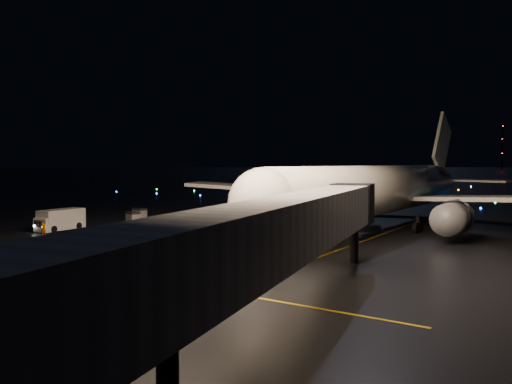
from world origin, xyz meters
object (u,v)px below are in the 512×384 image
(baggage_cart_0, at_px, (174,222))
(pushback_tug, at_px, (237,269))
(service_truck, at_px, (61,220))
(baggage_cart_3, at_px, (140,214))
(baggage_cart_1, at_px, (197,218))
(crew_c, at_px, (178,222))
(airliner, at_px, (390,163))
(crew_a, at_px, (44,228))
(baggage_cart_2, at_px, (133,218))
(belt_loader, at_px, (271,233))

(baggage_cart_0, bearing_deg, pushback_tug, -57.13)
(service_truck, bearing_deg, pushback_tug, -21.96)
(service_truck, height_order, baggage_cart_3, service_truck)
(baggage_cart_0, xyz_separation_m, baggage_cart_1, (-0.12, 4.70, 0.05))
(service_truck, xyz_separation_m, baggage_cart_3, (-1.16, 14.14, -0.53))
(crew_c, bearing_deg, airliner, 100.93)
(crew_c, bearing_deg, baggage_cart_1, 166.47)
(pushback_tug, xyz_separation_m, service_truck, (-33.58, 10.10, 0.43))
(baggage_cart_0, bearing_deg, crew_c, -8.93)
(baggage_cart_1, bearing_deg, service_truck, -137.46)
(crew_a, relative_size, baggage_cart_2, 0.88)
(baggage_cart_2, bearing_deg, crew_a, -75.30)
(pushback_tug, bearing_deg, baggage_cart_1, 134.92)
(crew_c, bearing_deg, belt_loader, 49.25)
(belt_loader, bearing_deg, airliner, 52.17)
(airliner, bearing_deg, crew_a, -136.76)
(service_truck, xyz_separation_m, crew_a, (1.94, -3.77, -0.50))
(crew_a, xyz_separation_m, baggage_cart_2, (0.24, 13.48, -0.03))
(crew_a, xyz_separation_m, baggage_cart_3, (-3.10, 17.91, -0.03))
(pushback_tug, height_order, baggage_cart_1, baggage_cart_1)
(belt_loader, bearing_deg, crew_c, 137.27)
(pushback_tug, xyz_separation_m, baggage_cart_3, (-34.74, 24.24, -0.10))
(service_truck, bearing_deg, baggage_cart_0, 34.45)
(service_truck, xyz_separation_m, baggage_cart_2, (2.19, 9.71, -0.53))
(belt_loader, height_order, baggage_cart_1, belt_loader)
(baggage_cart_0, bearing_deg, service_truck, -158.14)
(baggage_cart_3, bearing_deg, crew_a, -76.04)
(belt_loader, distance_m, service_truck, 28.60)
(airliner, distance_m, baggage_cart_1, 26.09)
(pushback_tug, relative_size, baggage_cart_2, 2.00)
(pushback_tug, xyz_separation_m, baggage_cart_0, (-23.02, 18.86, -0.01))
(belt_loader, distance_m, crew_c, 18.29)
(baggage_cart_0, height_order, baggage_cart_2, baggage_cart_0)
(airliner, distance_m, pushback_tug, 34.21)
(crew_c, bearing_deg, baggage_cart_0, -103.11)
(baggage_cart_0, bearing_deg, airliner, 14.62)
(crew_a, xyz_separation_m, crew_c, (9.19, 12.62, -0.03))
(service_truck, relative_size, baggage_cart_0, 3.46)
(baggage_cart_0, relative_size, baggage_cart_2, 1.11)
(pushback_tug, relative_size, service_truck, 0.52)
(service_truck, height_order, baggage_cart_1, service_truck)
(airliner, xyz_separation_m, baggage_cart_1, (-23.01, -9.85, -7.35))
(belt_loader, height_order, baggage_cart_3, belt_loader)
(belt_loader, xyz_separation_m, crew_c, (-17.31, 5.88, -0.70))
(baggage_cart_3, bearing_deg, service_truck, -81.18)
(pushback_tug, height_order, baggage_cart_2, pushback_tug)
(airliner, height_order, crew_c, airliner)
(baggage_cart_1, bearing_deg, crew_c, -91.16)
(baggage_cart_1, distance_m, baggage_cart_2, 9.07)
(airliner, bearing_deg, baggage_cart_1, -154.25)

